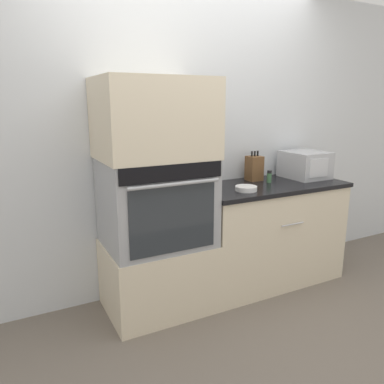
{
  "coord_description": "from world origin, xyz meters",
  "views": [
    {
      "loc": [
        -1.37,
        -2.16,
        1.55
      ],
      "look_at": [
        -0.14,
        0.21,
        0.91
      ],
      "focal_mm": 35.0,
      "sensor_mm": 36.0,
      "label": 1
    }
  ],
  "objects_px": {
    "bowl": "(246,188)",
    "condiment_jar_mid": "(201,179)",
    "condiment_jar_near": "(269,177)",
    "wall_oven": "(156,202)",
    "microwave": "(305,165)",
    "knife_block": "(254,168)"
  },
  "relations": [
    {
      "from": "wall_oven",
      "to": "bowl",
      "type": "bearing_deg",
      "value": -9.95
    },
    {
      "from": "knife_block",
      "to": "microwave",
      "type": "bearing_deg",
      "value": -12.53
    },
    {
      "from": "microwave",
      "to": "condiment_jar_near",
      "type": "xyz_separation_m",
      "value": [
        -0.43,
        -0.03,
        -0.07
      ]
    },
    {
      "from": "knife_block",
      "to": "condiment_jar_near",
      "type": "height_order",
      "value": "knife_block"
    },
    {
      "from": "wall_oven",
      "to": "condiment_jar_near",
      "type": "relative_size",
      "value": 7.22
    },
    {
      "from": "wall_oven",
      "to": "condiment_jar_near",
      "type": "height_order",
      "value": "wall_oven"
    },
    {
      "from": "bowl",
      "to": "condiment_jar_mid",
      "type": "relative_size",
      "value": 1.66
    },
    {
      "from": "bowl",
      "to": "condiment_jar_near",
      "type": "height_order",
      "value": "condiment_jar_near"
    },
    {
      "from": "microwave",
      "to": "bowl",
      "type": "height_order",
      "value": "microwave"
    },
    {
      "from": "microwave",
      "to": "wall_oven",
      "type": "bearing_deg",
      "value": -177.43
    },
    {
      "from": "condiment_jar_near",
      "to": "condiment_jar_mid",
      "type": "relative_size",
      "value": 1.02
    },
    {
      "from": "knife_block",
      "to": "bowl",
      "type": "distance_m",
      "value": 0.43
    },
    {
      "from": "bowl",
      "to": "condiment_jar_near",
      "type": "xyz_separation_m",
      "value": [
        0.36,
        0.16,
        0.03
      ]
    },
    {
      "from": "knife_block",
      "to": "bowl",
      "type": "xyz_separation_m",
      "value": [
        -0.29,
        -0.3,
        -0.09
      ]
    },
    {
      "from": "bowl",
      "to": "condiment_jar_near",
      "type": "relative_size",
      "value": 1.63
    },
    {
      "from": "condiment_jar_near",
      "to": "knife_block",
      "type": "bearing_deg",
      "value": 114.59
    },
    {
      "from": "knife_block",
      "to": "condiment_jar_near",
      "type": "bearing_deg",
      "value": -65.41
    },
    {
      "from": "wall_oven",
      "to": "bowl",
      "type": "distance_m",
      "value": 0.72
    },
    {
      "from": "microwave",
      "to": "knife_block",
      "type": "height_order",
      "value": "knife_block"
    },
    {
      "from": "microwave",
      "to": "condiment_jar_near",
      "type": "relative_size",
      "value": 3.66
    },
    {
      "from": "knife_block",
      "to": "condiment_jar_near",
      "type": "distance_m",
      "value": 0.16
    },
    {
      "from": "microwave",
      "to": "knife_block",
      "type": "relative_size",
      "value": 1.47
    }
  ]
}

